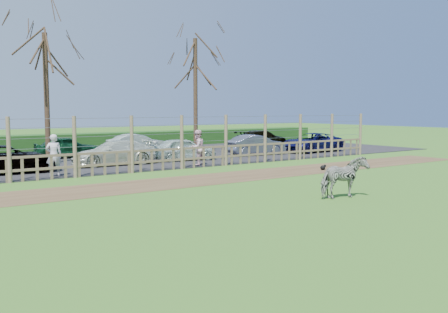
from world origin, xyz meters
TOP-DOWN VIEW (x-y plane):
  - ground at (0.00, 0.00)m, footprint 120.00×120.00m
  - dirt_strip at (0.00, 4.50)m, footprint 34.00×2.80m
  - asphalt at (0.00, 14.50)m, footprint 44.00×13.00m
  - hedge at (0.00, 21.50)m, footprint 46.00×2.00m
  - fence at (0.00, 8.00)m, footprint 30.16×0.16m
  - tree_mid at (-2.00, 13.50)m, footprint 4.80×4.80m
  - tree_right at (7.00, 14.00)m, footprint 4.80×4.80m
  - zebra at (2.77, -1.46)m, footprint 1.61×0.85m
  - visitor_a at (-3.16, 8.62)m, footprint 0.73×0.60m
  - visitor_b at (3.75, 8.63)m, footprint 0.98×0.85m
  - crow at (7.52, 3.92)m, footprint 0.31×0.23m
  - car_2 at (-4.53, 10.79)m, footprint 4.34×2.03m
  - car_3 at (0.50, 11.16)m, footprint 4.19×1.83m
  - car_4 at (4.39, 11.07)m, footprint 3.68×1.88m
  - car_5 at (9.50, 11.24)m, footprint 3.74×1.60m
  - car_6 at (13.77, 10.83)m, footprint 4.42×2.21m
  - car_10 at (-0.29, 15.96)m, footprint 3.66×1.82m
  - car_11 at (4.17, 16.27)m, footprint 3.73×1.56m
  - car_13 at (13.80, 15.86)m, footprint 4.24×1.95m

SIDE VIEW (x-z plane):
  - ground at x=0.00m, z-range 0.00..0.00m
  - dirt_strip at x=0.00m, z-range 0.00..0.01m
  - asphalt at x=0.00m, z-range 0.00..0.04m
  - crow at x=7.52m, z-range 0.00..0.25m
  - hedge at x=0.00m, z-range 0.00..1.10m
  - car_2 at x=-4.53m, z-range 0.04..1.24m
  - car_3 at x=0.50m, z-range 0.04..1.24m
  - car_4 at x=4.39m, z-range 0.04..1.24m
  - car_5 at x=9.50m, z-range 0.04..1.24m
  - car_6 at x=13.77m, z-range 0.04..1.24m
  - car_10 at x=-0.29m, z-range 0.04..1.24m
  - car_11 at x=4.17m, z-range 0.04..1.24m
  - car_13 at x=13.80m, z-range 0.04..1.24m
  - zebra at x=2.77m, z-range 0.00..1.31m
  - fence at x=0.00m, z-range -0.45..2.05m
  - visitor_a at x=-3.16m, z-range 0.04..1.76m
  - visitor_b at x=3.75m, z-range 0.04..1.76m
  - tree_mid at x=-2.00m, z-range 1.45..8.28m
  - tree_right at x=7.00m, z-range 1.57..8.92m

